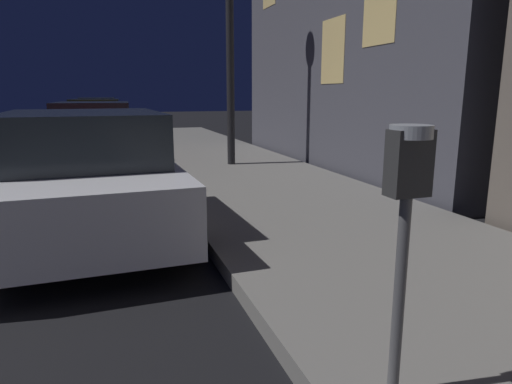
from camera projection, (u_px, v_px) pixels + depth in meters
parking_meter at (406, 197)px, 2.05m from camera, size 0.19×0.19×1.34m
car_white at (87, 174)px, 5.24m from camera, size 2.15×4.26×1.43m
car_red at (94, 133)px, 10.64m from camera, size 2.24×4.66×1.43m
car_yellow_cab at (97, 119)px, 16.52m from camera, size 2.29×4.15×1.43m
car_silver at (98, 112)px, 22.52m from camera, size 2.13×4.29×1.43m
street_lamp at (229, 0)px, 8.99m from camera, size 0.44×0.44×4.91m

